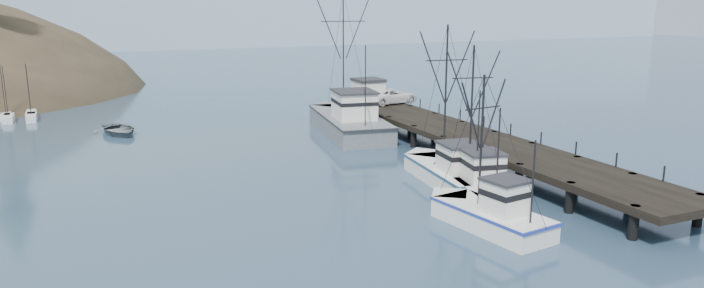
# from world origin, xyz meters

# --- Properties ---
(ground) EXTENTS (400.00, 400.00, 0.00)m
(ground) POSITION_xyz_m (0.00, 0.00, 0.00)
(ground) COLOR navy
(ground) RESTS_ON ground
(pier) EXTENTS (6.00, 44.00, 2.00)m
(pier) POSITION_xyz_m (14.00, 16.00, 1.69)
(pier) COLOR black
(pier) RESTS_ON ground
(distant_ridge) EXTENTS (360.00, 40.00, 26.00)m
(distant_ridge) POSITION_xyz_m (10.00, 170.00, 0.00)
(distant_ridge) COLOR #9EB2C6
(distant_ridge) RESTS_ON ground
(trawler_near) EXTENTS (5.06, 10.29, 10.51)m
(trawler_near) POSITION_xyz_m (8.32, 7.00, 0.82)
(trawler_near) COLOR white
(trawler_near) RESTS_ON ground
(trawler_mid) EXTENTS (4.18, 9.17, 9.32)m
(trawler_mid) POSITION_xyz_m (5.11, 0.89, 0.82)
(trawler_mid) COLOR white
(trawler_mid) RESTS_ON ground
(trawler_far) EXTENTS (4.86, 11.64, 11.79)m
(trawler_far) POSITION_xyz_m (8.23, 9.96, 0.82)
(trawler_far) COLOR white
(trawler_far) RESTS_ON ground
(work_vessel) EXTENTS (7.46, 17.81, 14.52)m
(work_vessel) POSITION_xyz_m (8.62, 29.72, 1.23)
(work_vessel) COLOR slate
(work_vessel) RESTS_ON ground
(pier_shed) EXTENTS (3.00, 3.20, 2.80)m
(pier_shed) POSITION_xyz_m (12.93, 34.00, 3.42)
(pier_shed) COLOR silver
(pier_shed) RESTS_ON pier
(pickup_truck) EXTENTS (6.33, 3.55, 1.67)m
(pickup_truck) POSITION_xyz_m (15.46, 33.21, 2.84)
(pickup_truck) COLOR white
(pickup_truck) RESTS_ON pier
(motorboat) EXTENTS (5.53, 6.78, 1.23)m
(motorboat) POSITION_xyz_m (-12.92, 38.04, 0.00)
(motorboat) COLOR slate
(motorboat) RESTS_ON ground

